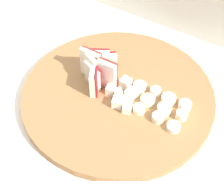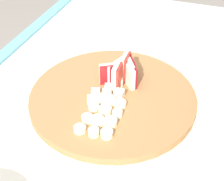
% 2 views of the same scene
% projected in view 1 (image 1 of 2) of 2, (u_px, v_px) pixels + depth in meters
% --- Properties ---
extents(tile_backsplash, '(2.40, 0.04, 1.31)m').
position_uv_depth(tile_backsplash, '(189.00, 103.00, 0.99)').
color(tile_backsplash, silver).
rests_on(tile_backsplash, ground).
extents(cutting_board, '(0.40, 0.40, 0.02)m').
position_uv_depth(cutting_board, '(118.00, 93.00, 0.66)').
color(cutting_board, olive).
rests_on(cutting_board, tiled_countertop).
extents(apple_wedge_fan, '(0.09, 0.10, 0.07)m').
position_uv_depth(apple_wedge_fan, '(98.00, 69.00, 0.65)').
color(apple_wedge_fan, maroon).
rests_on(apple_wedge_fan, cutting_board).
extents(apple_dice_pile, '(0.11, 0.08, 0.02)m').
position_uv_depth(apple_dice_pile, '(119.00, 91.00, 0.64)').
color(apple_dice_pile, '#EFE5CC').
rests_on(apple_dice_pile, cutting_board).
extents(banana_slice_rows, '(0.13, 0.08, 0.02)m').
position_uv_depth(banana_slice_rows, '(156.00, 104.00, 0.62)').
color(banana_slice_rows, beige).
rests_on(banana_slice_rows, cutting_board).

